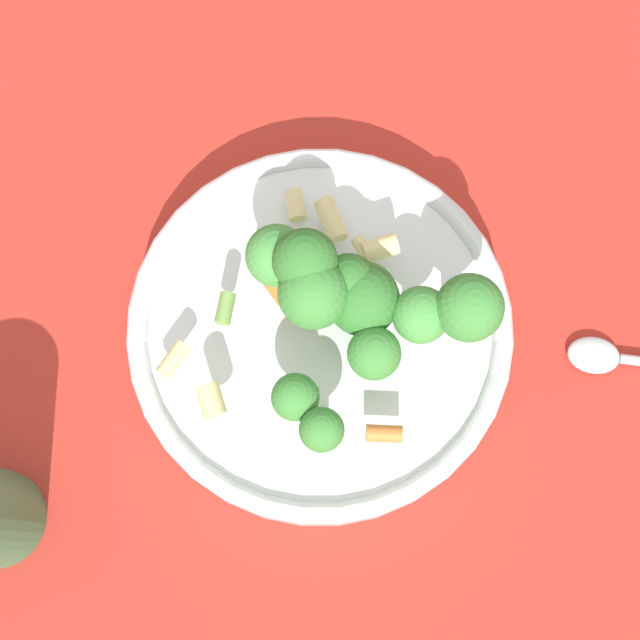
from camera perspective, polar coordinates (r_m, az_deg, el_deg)
ground_plane at (r=0.62m, az=-0.00°, el=-1.21°), size 3.00×3.00×0.00m
bowl at (r=0.60m, az=-0.00°, el=-0.71°), size 0.26×0.26×0.04m
pasta_salad at (r=0.54m, az=1.89°, el=1.05°), size 0.19×0.18×0.08m
spoon at (r=0.65m, az=19.69°, el=-2.47°), size 0.12×0.13×0.01m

